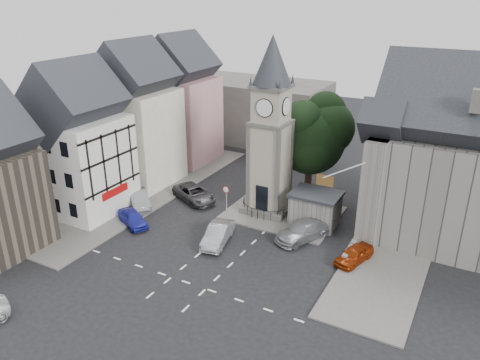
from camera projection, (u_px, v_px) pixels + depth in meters
The scene contains 23 objects.
ground at pixel (227, 248), 38.29m from camera, with size 120.00×120.00×0.00m, color black.
pavement_west at pixel (152, 192), 48.67m from camera, with size 6.00×30.00×0.14m, color #595651.
pavement_east at pixel (397, 240), 39.42m from camera, with size 6.00×26.00×0.14m, color #595651.
central_island at pixel (283, 213), 44.08m from camera, with size 10.00×8.00×0.16m, color #595651.
road_markings at pixel (188, 283), 33.84m from camera, with size 20.00×8.00×0.01m, color silver.
clock_tower at pixel (271, 129), 41.65m from camera, with size 4.86×4.86×16.25m.
stone_shelter at pixel (315, 208), 41.64m from camera, with size 4.30×3.30×3.08m.
town_tree at pixel (311, 130), 45.25m from camera, with size 7.20×7.20×10.80m.
warning_sign_post at pixel (226, 194), 43.33m from camera, with size 0.70×0.19×2.85m.
terrace_pink at pixel (181, 107), 55.60m from camera, with size 8.10×7.60×12.80m.
terrace_cream at pixel (137, 123), 49.12m from camera, with size 8.10×7.60×12.80m.
terrace_tudor at pixel (80, 148), 42.79m from camera, with size 8.10×7.60×12.00m.
backdrop_west at pixel (253, 110), 64.75m from camera, with size 20.00×10.00×8.00m, color #4C4944.
east_building at pixel (460, 168), 37.88m from camera, with size 14.40×11.40×12.60m.
east_boundary_wall at pixel (370, 219), 42.14m from camera, with size 0.40×16.00×0.90m, color #66625E.
flagpole at pixel (344, 170), 35.30m from camera, with size 3.68×0.10×2.74m.
car_west_blue at pixel (133, 218), 41.81m from camera, with size 1.59×3.96×1.35m, color #1B1F96.
car_west_silver at pixel (139, 199), 45.38m from camera, with size 1.62×4.64×1.53m, color gray.
car_west_grey at pixel (194, 194), 46.58m from camera, with size 2.46×5.34×1.48m, color #343437.
car_island_silver at pixel (218, 234), 38.90m from camera, with size 1.63×4.68×1.54m, color #969B9F.
car_island_east at pixel (303, 231), 39.46m from camera, with size 2.16×5.31×1.54m, color gray.
car_east_red at pixel (354, 255), 36.17m from camera, with size 1.55×3.85×1.31m, color maroon.
pedestrian at pixel (389, 228), 39.68m from camera, with size 0.62×0.41×1.70m, color #AB9B8D.
Camera 1 is at (16.92, -28.59, 19.89)m, focal length 35.00 mm.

